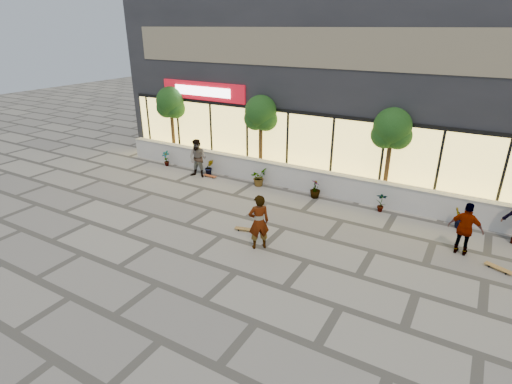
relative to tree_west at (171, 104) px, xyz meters
The scene contains 18 objects.
ground 12.21m from the tree_west, 40.55° to the right, with size 80.00×80.00×0.00m, color gray.
planter_wall 9.36m from the tree_west, ahead, with size 22.00×0.42×1.04m.
retail_building 10.27m from the tree_west, 28.00° to the left, with size 24.00×9.17×8.50m.
shrub_a 2.91m from the tree_west, 68.20° to the right, with size 0.43×0.29×0.81m, color #193912.
shrub_b 4.37m from the tree_west, 20.75° to the right, with size 0.45×0.36×0.81m, color #193912.
shrub_c 6.74m from the tree_west, 11.58° to the right, with size 0.73×0.63×0.81m, color #193912.
shrub_d 9.35m from the tree_west, ahead, with size 0.45×0.45×0.81m, color #193912.
shrub_e 12.05m from the tree_west, ahead, with size 0.43×0.29×0.81m, color #193912.
shrub_f 14.78m from the tree_west, ahead, with size 0.45×0.36×0.81m, color #193912.
tree_west is the anchor object (origin of this frame).
tree_midwest 5.50m from the tree_west, ahead, with size 1.60×1.50×3.92m.
tree_mideast 11.50m from the tree_west, ahead, with size 1.60×1.50×3.92m.
skater_center 10.97m from the tree_west, 34.49° to the right, with size 0.69×0.45×1.90m, color white.
skater_left 4.03m from the tree_west, 29.91° to the right, with size 0.91×0.71×1.88m, color #8D725B.
skater_right_near 15.23m from the tree_west, 12.01° to the right, with size 1.05×0.44×1.79m, color silver.
skateboard_center 9.97m from the tree_west, 34.09° to the right, with size 0.81×0.40×0.09m.
skateboard_left 4.80m from the tree_west, 23.16° to the right, with size 0.70×0.19×0.08m.
skateboard_right_near 16.52m from the tree_west, 12.88° to the right, with size 0.81×0.49×0.10m.
Camera 1 is at (5.62, -8.49, 6.87)m, focal length 28.00 mm.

